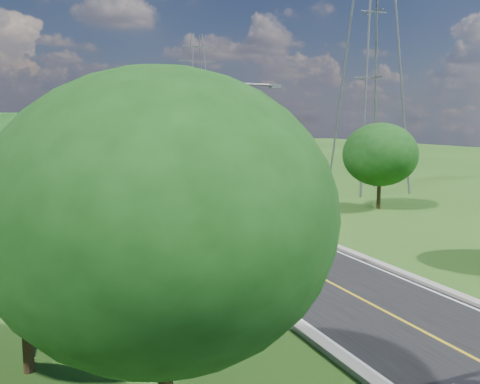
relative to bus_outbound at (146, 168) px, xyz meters
name	(u,v)px	position (x,y,z in m)	size (l,w,h in m)	color
ground	(137,181)	(-2.04, -3.65, -1.40)	(260.00, 260.00, 0.00)	#204914
road	(129,177)	(-2.04, 2.35, -1.37)	(8.00, 150.00, 0.06)	black
curb_left	(98,177)	(-6.29, 2.35, -1.29)	(0.50, 150.00, 0.22)	gray
curb_right	(158,175)	(2.21, 2.35, -1.29)	(0.50, 150.00, 0.22)	gray
speed_limit_sign	(236,187)	(3.16, -25.67, 0.20)	(0.55, 0.09, 2.40)	slate
overpass	(77,141)	(-2.04, 76.35, 1.01)	(30.00, 3.00, 3.20)	gray
streetlight_near_left	(219,169)	(-8.04, -51.65, 4.54)	(5.90, 0.25, 10.00)	slate
streetlight_mid_left	(106,141)	(-8.04, -18.65, 4.54)	(5.90, 0.25, 10.00)	slate
streetlight_far_right	(150,133)	(3.96, 14.35, 4.54)	(5.90, 0.25, 10.00)	slate
power_tower_near	(372,65)	(19.96, -23.65, 12.61)	(9.00, 6.40, 28.00)	slate
power_tower_far	(197,95)	(23.96, 51.35, 12.61)	(9.00, 6.40, 28.00)	slate
tree_la	(20,211)	(-16.04, -55.65, 3.86)	(7.14, 7.14, 8.30)	black
tree_lc	(9,144)	(-17.04, -13.65, 4.17)	(7.56, 7.56, 8.79)	black
tree_le	(17,140)	(-16.54, 34.35, 2.93)	(5.88, 5.88, 6.84)	black
tree_lf	(162,218)	(-13.04, -61.65, 4.48)	(7.98, 7.98, 9.28)	black
tree_rb	(380,155)	(13.96, -33.65, 3.55)	(6.72, 6.72, 7.82)	black
tree_rc	(266,149)	(12.96, -11.65, 2.93)	(5.88, 5.88, 6.84)	black
tree_rd	(217,136)	(14.96, 12.35, 3.86)	(7.14, 7.14, 8.30)	black
tree_re	(167,139)	(12.46, 36.35, 2.62)	(5.46, 5.46, 6.35)	black
tree_rf	(160,134)	(15.96, 56.35, 3.24)	(6.30, 6.30, 7.33)	black
bus_outbound	(146,168)	(0.00, 0.00, 0.00)	(2.26, 9.64, 2.69)	white
bus_inbound	(111,165)	(-3.73, 6.50, 0.09)	(2.41, 10.30, 2.87)	silver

